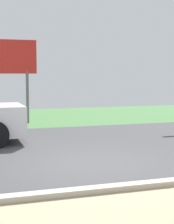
{
  "coord_description": "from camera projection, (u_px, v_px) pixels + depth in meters",
  "views": [
    {
      "loc": [
        -2.52,
        -7.88,
        2.05
      ],
      "look_at": [
        0.34,
        1.0,
        1.1
      ],
      "focal_mm": 58.79,
      "sensor_mm": 36.0,
      "label": 1
    }
  ],
  "objects": [
    {
      "name": "ground_plane",
      "position": [
        57.0,
        143.0,
        11.23
      ],
      "size": [
        40.0,
        22.0,
        0.2
      ],
      "color": "#424244"
    },
    {
      "name": "roadside_billboard",
      "position": [
        5.0,
        63.0,
        15.12
      ],
      "size": [
        2.6,
        0.12,
        3.5
      ],
      "color": "slate",
      "rests_on": "ground_plane"
    }
  ]
}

